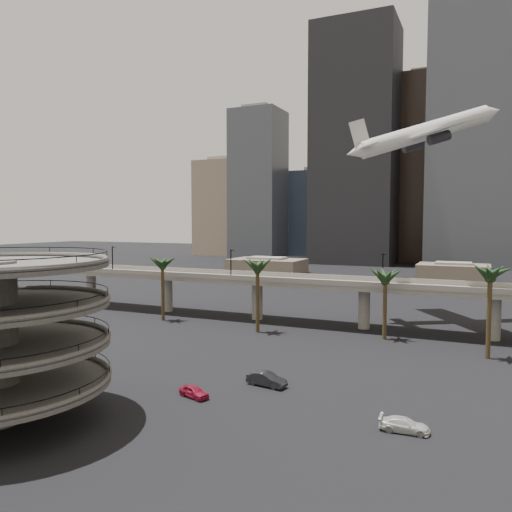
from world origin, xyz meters
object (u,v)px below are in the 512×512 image
at_px(airborne_jet, 424,133).
at_px(car_b, 267,379).
at_px(car_c, 404,425).
at_px(overpass, 308,287).
at_px(car_a, 194,392).

height_order(airborne_jet, car_b, airborne_jet).
relative_size(car_b, car_c, 1.08).
relative_size(overpass, airborne_jet, 4.33).
relative_size(car_a, car_c, 0.84).
bearing_deg(car_a, overpass, 19.51).
relative_size(airborne_jet, car_b, 5.91).
xyz_separation_m(airborne_jet, car_c, (4.87, -58.50, -37.22)).
bearing_deg(airborne_jet, overpass, -177.44).
bearing_deg(car_c, airborne_jet, 1.39).
xyz_separation_m(overpass, car_c, (24.44, -44.48, -6.66)).
distance_m(airborne_jet, car_a, 71.95).
xyz_separation_m(overpass, airborne_jet, (19.57, 14.02, 30.57)).
distance_m(car_a, car_c, 23.31).
bearing_deg(airborne_jet, car_c, -118.30).
bearing_deg(overpass, airborne_jet, 35.61).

